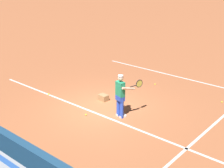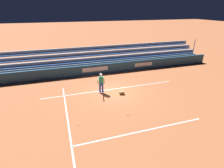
{
  "view_description": "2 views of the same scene",
  "coord_description": "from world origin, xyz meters",
  "px_view_note": "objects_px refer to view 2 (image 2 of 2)",
  "views": [
    {
      "loc": [
        7.86,
        -8.65,
        5.54
      ],
      "look_at": [
        0.33,
        0.24,
        1.09
      ],
      "focal_mm": 50.0,
      "sensor_mm": 36.0,
      "label": 1
    },
    {
      "loc": [
        4.23,
        12.85,
        6.69
      ],
      "look_at": [
        0.61,
        1.52,
        1.45
      ],
      "focal_mm": 28.0,
      "sensor_mm": 36.0,
      "label": 2
    }
  ],
  "objects_px": {
    "tennis_ball_toward_net": "(128,115)",
    "tennis_ball_midcourt": "(111,87)",
    "ball_box_cardboard": "(122,93)",
    "tennis_player": "(101,83)",
    "tennis_ball_far_left": "(78,125)",
    "tennis_ball_far_right": "(140,85)"
  },
  "relations": [
    {
      "from": "tennis_player",
      "to": "tennis_ball_midcourt",
      "type": "bearing_deg",
      "value": -143.57
    },
    {
      "from": "tennis_ball_toward_net",
      "to": "tennis_ball_far_left",
      "type": "distance_m",
      "value": 3.37
    },
    {
      "from": "ball_box_cardboard",
      "to": "tennis_ball_midcourt",
      "type": "height_order",
      "value": "ball_box_cardboard"
    },
    {
      "from": "ball_box_cardboard",
      "to": "tennis_ball_far_left",
      "type": "height_order",
      "value": "ball_box_cardboard"
    },
    {
      "from": "tennis_player",
      "to": "tennis_ball_toward_net",
      "type": "xyz_separation_m",
      "value": [
        -0.87,
        3.79,
        -0.86
      ]
    },
    {
      "from": "tennis_player",
      "to": "tennis_ball_far_right",
      "type": "height_order",
      "value": "tennis_player"
    },
    {
      "from": "tennis_player",
      "to": "ball_box_cardboard",
      "type": "bearing_deg",
      "value": 154.5
    },
    {
      "from": "tennis_player",
      "to": "tennis_ball_toward_net",
      "type": "distance_m",
      "value": 3.98
    },
    {
      "from": "ball_box_cardboard",
      "to": "tennis_ball_midcourt",
      "type": "bearing_deg",
      "value": -73.6
    },
    {
      "from": "tennis_ball_toward_net",
      "to": "tennis_ball_midcourt",
      "type": "xyz_separation_m",
      "value": [
        -0.23,
        -4.6,
        0.0
      ]
    },
    {
      "from": "tennis_ball_toward_net",
      "to": "tennis_ball_far_right",
      "type": "bearing_deg",
      "value": -125.62
    },
    {
      "from": "tennis_player",
      "to": "ball_box_cardboard",
      "type": "relative_size",
      "value": 4.29
    },
    {
      "from": "tennis_player",
      "to": "ball_box_cardboard",
      "type": "xyz_separation_m",
      "value": [
        -1.56,
        0.74,
        -0.76
      ]
    },
    {
      "from": "tennis_player",
      "to": "tennis_ball_midcourt",
      "type": "xyz_separation_m",
      "value": [
        -1.1,
        -0.81,
        -0.86
      ]
    },
    {
      "from": "tennis_player",
      "to": "tennis_ball_midcourt",
      "type": "height_order",
      "value": "tennis_player"
    },
    {
      "from": "ball_box_cardboard",
      "to": "tennis_ball_far_left",
      "type": "xyz_separation_m",
      "value": [
        4.06,
        3.1,
        -0.1
      ]
    },
    {
      "from": "tennis_player",
      "to": "tennis_ball_far_left",
      "type": "bearing_deg",
      "value": 56.99
    },
    {
      "from": "ball_box_cardboard",
      "to": "tennis_ball_midcourt",
      "type": "distance_m",
      "value": 1.63
    },
    {
      "from": "ball_box_cardboard",
      "to": "tennis_ball_toward_net",
      "type": "xyz_separation_m",
      "value": [
        0.69,
        3.05,
        -0.1
      ]
    },
    {
      "from": "tennis_ball_midcourt",
      "to": "tennis_ball_far_left",
      "type": "height_order",
      "value": "same"
    },
    {
      "from": "tennis_player",
      "to": "tennis_ball_midcourt",
      "type": "distance_m",
      "value": 1.62
    },
    {
      "from": "tennis_ball_far_left",
      "to": "tennis_player",
      "type": "bearing_deg",
      "value": -123.01
    }
  ]
}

